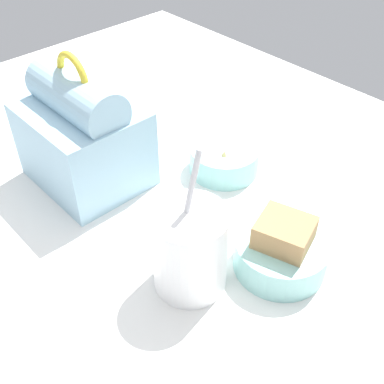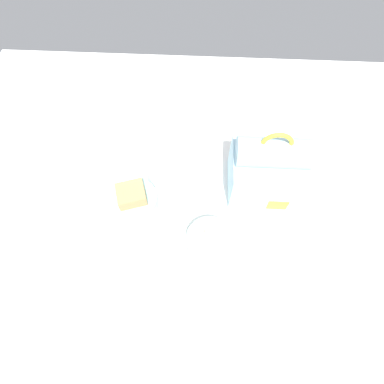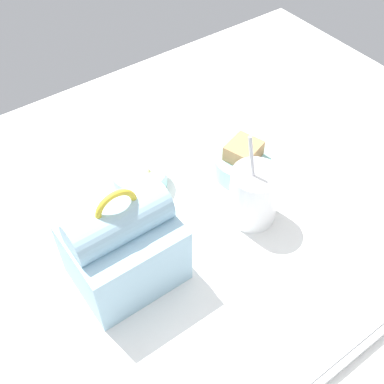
# 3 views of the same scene
# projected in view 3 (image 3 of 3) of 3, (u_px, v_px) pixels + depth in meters

# --- Properties ---
(desk_surface) EXTENTS (1.40, 1.10, 0.02)m
(desk_surface) POSITION_uv_depth(u_px,v_px,m) (212.00, 218.00, 0.96)
(desk_surface) COLOR white
(desk_surface) RESTS_ON ground
(keyboard) EXTENTS (0.36, 0.13, 0.02)m
(keyboard) POSITION_uv_depth(u_px,v_px,m) (338.00, 318.00, 0.79)
(keyboard) COLOR silver
(keyboard) RESTS_ON desk_surface
(lunch_bag) EXTENTS (0.18, 0.15, 0.22)m
(lunch_bag) POSITION_uv_depth(u_px,v_px,m) (123.00, 246.00, 0.80)
(lunch_bag) COLOR #9EC6DB
(lunch_bag) RESTS_ON desk_surface
(soup_cup) EXTENTS (0.09, 0.09, 0.20)m
(soup_cup) POSITION_uv_depth(u_px,v_px,m) (254.00, 195.00, 0.91)
(soup_cup) COLOR white
(soup_cup) RESTS_ON desk_surface
(bento_bowl_sandwich) EXTENTS (0.12, 0.12, 0.08)m
(bento_bowl_sandwich) POSITION_uv_depth(u_px,v_px,m) (242.00, 162.00, 1.01)
(bento_bowl_sandwich) COLOR #93D1CC
(bento_bowl_sandwich) RESTS_ON desk_surface
(bento_bowl_snacks) EXTENTS (0.11, 0.11, 0.05)m
(bento_bowl_snacks) POSITION_uv_depth(u_px,v_px,m) (140.00, 177.00, 0.99)
(bento_bowl_snacks) COLOR #93D1CC
(bento_bowl_snacks) RESTS_ON desk_surface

